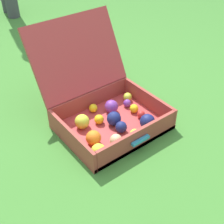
# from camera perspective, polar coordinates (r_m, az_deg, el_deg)

# --- Properties ---
(ground_plane) EXTENTS (16.00, 16.00, 0.00)m
(ground_plane) POSITION_cam_1_polar(r_m,az_deg,el_deg) (1.77, -0.86, -2.12)
(ground_plane) COLOR #3D7A2D
(open_suitcase) EXTENTS (0.55, 0.68, 0.52)m
(open_suitcase) POSITION_cam_1_polar(r_m,az_deg,el_deg) (1.72, -1.56, 1.08)
(open_suitcase) COLOR #B23838
(open_suitcase) RESTS_ON ground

